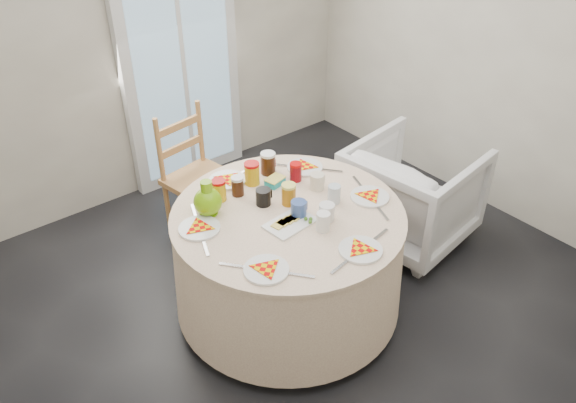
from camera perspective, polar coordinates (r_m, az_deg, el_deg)
floor at (r=3.53m, az=1.41°, el=-12.16°), size 4.00×4.00×0.00m
wall_back at (r=4.34m, az=-16.38°, el=16.13°), size 4.00×0.02×2.60m
wall_right at (r=4.23m, az=23.54°, el=14.24°), size 0.02×4.00×2.60m
glass_door at (r=4.54m, az=-10.93°, el=14.28°), size 1.00×0.08×2.10m
table at (r=3.38m, az=0.00°, el=-5.97°), size 1.37×1.37×0.69m
wooden_chair at (r=3.99m, az=-8.92°, el=2.31°), size 0.49×0.48×0.96m
armchair at (r=4.05m, az=12.51°, el=1.02°), size 0.84×0.88×0.81m
place_settings at (r=3.14m, az=0.00°, el=-0.45°), size 1.41×1.41×0.02m
jar_cluster at (r=3.31m, az=-3.21°, el=2.58°), size 0.60×0.41×0.16m
butter_tub at (r=3.38m, az=-1.34°, el=2.64°), size 0.13×0.11×0.05m
green_pitcher at (r=3.11m, az=-8.25°, el=1.02°), size 0.18×0.18×0.21m
cheese_platter at (r=3.05m, az=0.23°, el=-1.55°), size 0.29×0.20×0.04m
mugs_glasses at (r=3.21m, az=1.32°, el=1.24°), size 0.67×0.67×0.12m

